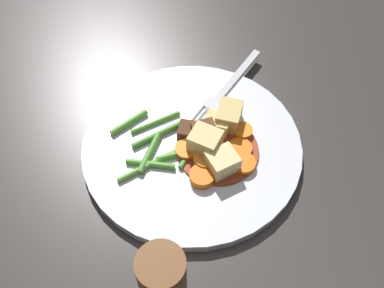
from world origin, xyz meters
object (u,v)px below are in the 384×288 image
(carrot_slice_1, at_px, (240,149))
(carrot_slice_3, at_px, (243,164))
(carrot_slice_0, at_px, (243,132))
(meat_chunk_1, at_px, (204,134))
(carrot_slice_4, at_px, (187,150))
(fork, at_px, (224,91))
(carrot_slice_2, at_px, (206,159))
(carrot_slice_5, at_px, (202,176))
(dinner_plate, at_px, (192,147))
(potato_chunk_0, at_px, (229,117))
(potato_chunk_3, at_px, (222,163))
(meat_chunk_0, at_px, (187,131))
(potato_chunk_2, at_px, (217,125))
(potato_chunk_1, at_px, (205,143))

(carrot_slice_1, relative_size, carrot_slice_3, 0.96)
(carrot_slice_0, height_order, meat_chunk_1, meat_chunk_1)
(carrot_slice_4, xyz_separation_m, fork, (0.04, 0.10, -0.00))
(carrot_slice_2, relative_size, carrot_slice_3, 1.03)
(carrot_slice_5, height_order, fork, carrot_slice_5)
(dinner_plate, relative_size, carrot_slice_2, 8.70)
(potato_chunk_0, relative_size, meat_chunk_1, 1.33)
(potato_chunk_3, bearing_deg, carrot_slice_2, 156.81)
(potato_chunk_3, bearing_deg, meat_chunk_0, 133.63)
(carrot_slice_0, height_order, carrot_slice_2, carrot_slice_2)
(carrot_slice_1, height_order, meat_chunk_0, meat_chunk_0)
(potato_chunk_3, distance_m, fork, 0.13)
(potato_chunk_0, relative_size, meat_chunk_0, 1.59)
(dinner_plate, xyz_separation_m, carrot_slice_2, (0.02, -0.03, 0.01))
(carrot_slice_4, bearing_deg, carrot_slice_0, 25.71)
(carrot_slice_2, distance_m, carrot_slice_4, 0.03)
(potato_chunk_3, bearing_deg, potato_chunk_2, 98.42)
(carrot_slice_0, bearing_deg, potato_chunk_3, -114.18)
(fork, bearing_deg, carrot_slice_1, -76.75)
(carrot_slice_4, bearing_deg, fork, 67.55)
(dinner_plate, bearing_deg, potato_chunk_3, -41.43)
(dinner_plate, height_order, potato_chunk_2, potato_chunk_2)
(carrot_slice_2, xyz_separation_m, meat_chunk_1, (-0.00, 0.03, 0.01))
(carrot_slice_3, bearing_deg, potato_chunk_2, 123.35)
(potato_chunk_1, height_order, potato_chunk_2, potato_chunk_1)
(carrot_slice_4, xyz_separation_m, meat_chunk_1, (0.02, 0.02, 0.01))
(carrot_slice_1, height_order, meat_chunk_1, meat_chunk_1)
(meat_chunk_1, bearing_deg, carrot_slice_3, -34.83)
(potato_chunk_0, height_order, potato_chunk_1, potato_chunk_1)
(carrot_slice_0, relative_size, fork, 0.16)
(potato_chunk_1, bearing_deg, carrot_slice_1, 3.99)
(dinner_plate, distance_m, potato_chunk_0, 0.06)
(potato_chunk_2, xyz_separation_m, fork, (0.01, 0.07, -0.01))
(carrot_slice_1, distance_m, carrot_slice_5, 0.06)
(carrot_slice_0, xyz_separation_m, potato_chunk_3, (-0.02, -0.05, 0.01))
(carrot_slice_0, distance_m, carrot_slice_2, 0.06)
(potato_chunk_0, distance_m, potato_chunk_2, 0.02)
(carrot_slice_1, xyz_separation_m, carrot_slice_5, (-0.04, -0.04, 0.00))
(carrot_slice_2, height_order, carrot_slice_4, carrot_slice_2)
(carrot_slice_2, relative_size, meat_chunk_1, 1.12)
(potato_chunk_0, height_order, fork, potato_chunk_0)
(carrot_slice_4, bearing_deg, meat_chunk_0, 94.28)
(meat_chunk_1, bearing_deg, fork, 75.06)
(carrot_slice_4, relative_size, meat_chunk_0, 1.23)
(carrot_slice_0, bearing_deg, dinner_plate, -162.37)
(dinner_plate, xyz_separation_m, carrot_slice_0, (0.06, 0.02, 0.01))
(dinner_plate, bearing_deg, carrot_slice_4, -112.83)
(potato_chunk_1, bearing_deg, carrot_slice_2, -82.66)
(potato_chunk_2, bearing_deg, potato_chunk_3, -81.58)
(carrot_slice_0, distance_m, potato_chunk_3, 0.06)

